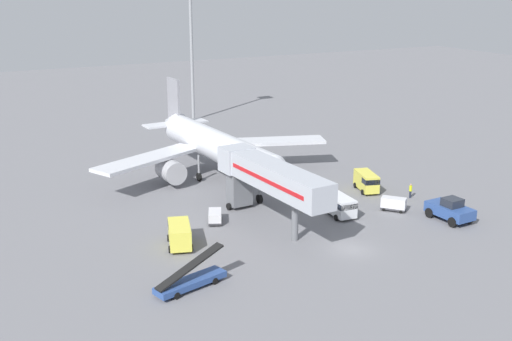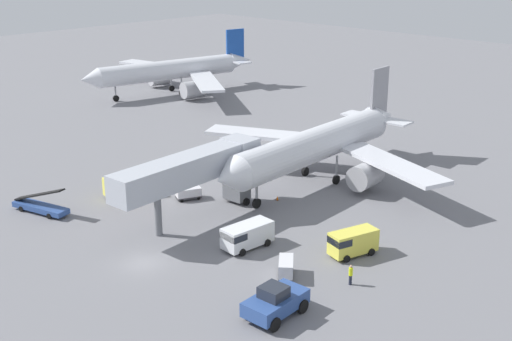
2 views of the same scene
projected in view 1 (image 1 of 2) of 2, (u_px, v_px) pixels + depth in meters
name	position (u px, v px, depth m)	size (l,w,h in m)	color
ground_plane	(351.00, 249.00, 63.24)	(300.00, 300.00, 0.00)	slate
airplane_at_gate	(215.00, 147.00, 84.22)	(33.62, 33.95, 11.73)	silver
jet_bridge	(267.00, 177.00, 68.35)	(4.31, 18.29, 7.14)	#B2B7C1
pushback_tug	(450.00, 210.00, 70.51)	(3.13, 5.31, 2.59)	#2D4C8E
belt_loader_truck	(190.00, 280.00, 54.98)	(6.92, 3.32, 3.20)	#2D4C8E
service_van_rear_left	(339.00, 204.00, 71.97)	(2.67, 5.10, 2.26)	white
service_van_near_center	(367.00, 181.00, 80.16)	(3.07, 4.84, 2.35)	#E5DB4C
service_van_far_right	(179.00, 233.00, 63.75)	(3.40, 5.08, 2.28)	#E5DB4C
baggage_cart_far_center	(215.00, 216.00, 69.91)	(2.37, 3.03, 1.31)	#38383D
baggage_cart_mid_left	(394.00, 204.00, 73.48)	(2.70, 2.90, 1.57)	#38383D
ground_crew_worker_foreground	(411.00, 190.00, 77.85)	(0.45, 0.45, 1.79)	#1E2333
safety_cone_alpha	(248.00, 194.00, 78.86)	(0.32, 0.32, 0.50)	black
apron_light_mast	(191.00, 27.00, 116.60)	(2.40, 2.40, 24.69)	#93969B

